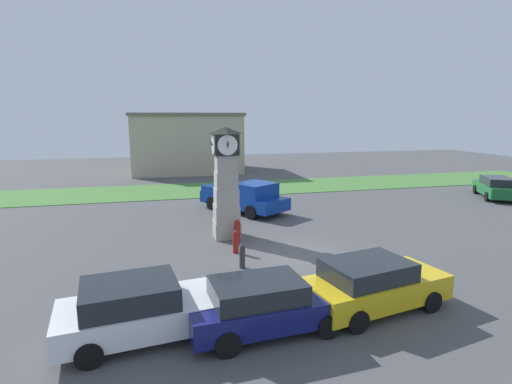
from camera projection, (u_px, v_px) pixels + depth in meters
ground_plane at (298, 256)px, 16.46m from camera, size 86.60×86.60×0.00m
clock_tower at (226, 185)px, 18.59m from camera, size 1.41×1.38×5.19m
bollard_near_tower at (237, 231)px, 18.13m from camera, size 0.29×0.29×1.07m
bollard_mid_row at (236, 242)px, 16.72m from camera, size 0.24×0.24×0.99m
bollard_far_row at (242, 256)px, 15.07m from camera, size 0.22×0.22×0.94m
car_navy_sedan at (140, 309)px, 10.29m from camera, size 4.48×2.48×1.55m
car_near_tower at (266, 305)px, 10.59m from camera, size 4.45×2.11×1.47m
car_by_building at (373, 284)px, 11.82m from camera, size 4.66×2.69×1.54m
car_far_lot at (495, 187)px, 27.88m from camera, size 3.67×4.82×1.51m
pickup_truck at (244, 196)px, 23.97m from camera, size 4.85×5.89×1.85m
warehouse_blue_far at (186, 142)px, 41.41m from camera, size 11.02×8.94×5.97m
grass_verge_far at (274, 187)px, 32.45m from camera, size 51.96×6.46×0.04m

